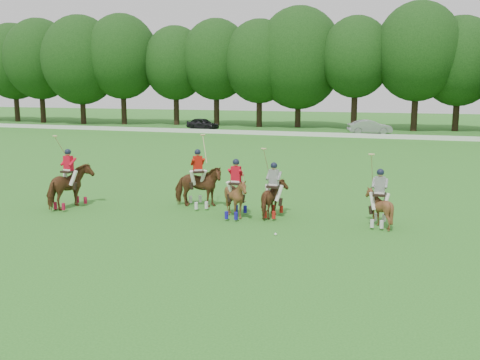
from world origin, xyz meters
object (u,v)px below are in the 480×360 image
(car_left, at_px, (203,124))
(polo_red_c, at_px, (236,197))
(polo_red_a, at_px, (70,187))
(polo_stripe_a, at_px, (274,198))
(polo_red_b, at_px, (198,186))
(polo_ball, at_px, (276,234))
(car_mid, at_px, (370,127))
(polo_stripe_b, at_px, (379,207))

(car_left, height_order, polo_red_c, polo_red_c)
(polo_red_a, xyz_separation_m, polo_stripe_a, (8.42, 1.16, -0.15))
(polo_red_b, bearing_deg, polo_red_c, -29.92)
(car_left, bearing_deg, polo_ball, -138.87)
(polo_red_a, relative_size, polo_stripe_a, 1.12)
(car_mid, height_order, polo_ball, car_mid)
(car_mid, distance_m, polo_ball, 40.71)
(polo_red_c, bearing_deg, car_mid, 87.68)
(polo_red_b, bearing_deg, polo_stripe_b, -6.28)
(car_mid, xyz_separation_m, polo_stripe_a, (-0.22, -38.24, 0.02))
(polo_stripe_a, bearing_deg, polo_stripe_b, -2.14)
(polo_red_a, bearing_deg, car_mid, 77.63)
(car_left, distance_m, polo_stripe_b, 44.61)
(car_left, xyz_separation_m, polo_red_c, (17.42, -38.77, 0.14))
(polo_ball, bearing_deg, polo_red_c, 137.17)
(car_left, height_order, polo_red_a, polo_red_a)
(polo_red_a, relative_size, polo_ball, 33.47)
(car_mid, bearing_deg, polo_red_a, 148.97)
(polo_red_a, distance_m, polo_red_c, 7.10)
(car_left, bearing_deg, polo_red_a, -149.75)
(polo_stripe_b, bearing_deg, polo_stripe_a, 177.86)
(polo_ball, bearing_deg, polo_stripe_b, 35.79)
(polo_red_b, height_order, polo_red_c, polo_red_b)
(polo_stripe_b, bearing_deg, polo_ball, -144.21)
(car_mid, bearing_deg, polo_stripe_b, 166.90)
(car_left, distance_m, polo_red_c, 42.51)
(polo_stripe_b, height_order, polo_ball, polo_stripe_b)
(polo_red_c, distance_m, polo_stripe_a, 1.45)
(polo_red_a, height_order, polo_red_c, polo_red_a)
(polo_red_b, height_order, polo_ball, polo_red_b)
(car_mid, distance_m, polo_stripe_b, 38.57)
(car_left, xyz_separation_m, polo_red_a, (10.35, -39.40, 0.24))
(polo_stripe_a, bearing_deg, polo_red_c, -158.33)
(polo_red_a, xyz_separation_m, polo_stripe_b, (12.37, 1.01, -0.17))
(polo_red_b, distance_m, polo_stripe_a, 3.50)
(car_mid, relative_size, polo_ball, 50.28)
(car_mid, distance_m, polo_red_c, 38.80)
(polo_red_c, xyz_separation_m, polo_ball, (2.09, -1.93, -0.77))
(car_left, bearing_deg, polo_stripe_b, -133.84)
(polo_red_a, bearing_deg, car_left, 104.72)
(polo_stripe_a, distance_m, polo_stripe_b, 3.96)
(car_mid, relative_size, polo_red_c, 1.98)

